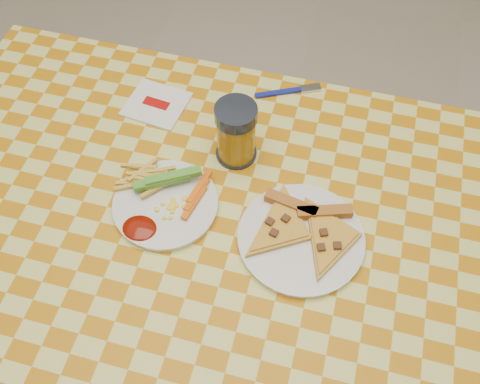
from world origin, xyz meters
name	(u,v)px	position (x,y,z in m)	size (l,w,h in m)	color
ground	(220,351)	(0.00, 0.00, 0.00)	(8.00, 8.00, 0.00)	beige
table	(210,249)	(0.00, 0.00, 0.68)	(1.28, 0.88, 0.76)	silver
plate_left	(166,205)	(-0.09, 0.03, 0.76)	(0.20, 0.20, 0.01)	silver
plate_right	(301,239)	(0.17, 0.02, 0.76)	(0.23, 0.23, 0.01)	silver
fries_veggies	(163,192)	(-0.10, 0.05, 0.78)	(0.20, 0.18, 0.04)	gold
pizza_slices	(305,229)	(0.18, 0.04, 0.78)	(0.26, 0.23, 0.02)	gold
drink_glass	(236,133)	(0.00, 0.19, 0.82)	(0.09, 0.09, 0.14)	black
napkin	(156,104)	(-0.20, 0.28, 0.76)	(0.14, 0.13, 0.01)	silver
fork	(289,91)	(0.07, 0.39, 0.76)	(0.14, 0.08, 0.01)	navy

